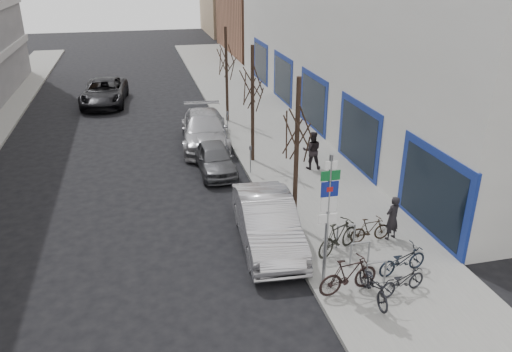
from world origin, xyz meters
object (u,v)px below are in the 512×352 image
meter_front (286,214)px  parked_car_front (267,222)px  tree_near (298,119)px  meter_back (228,121)px  bike_near_left (374,282)px  meter_mid (250,157)px  bike_far_curb (403,279)px  bike_rack (360,251)px  tree_mid (252,77)px  pedestrian_far (312,150)px  parked_car_back (205,130)px  lane_car (104,92)px  bike_mid_curb (403,258)px  bike_near_right (349,275)px  bike_mid_inner (338,237)px  tree_far (226,52)px  highway_sign_pole (328,213)px  pedestrian_near (392,218)px  bike_far_inner (370,229)px  parked_car_mid (215,158)px

meter_front → parked_car_front: bearing=-158.5°
tree_near → meter_back: (-0.45, 10.50, -3.19)m
tree_near → bike_near_left: tree_near is taller
meter_back → meter_mid: bearing=-90.0°
meter_mid → bike_far_curb: (2.23, -9.50, -0.29)m
bike_near_left → bike_rack: bearing=79.1°
tree_mid → pedestrian_far: 4.20m
parked_car_back → lane_car: bearing=124.4°
bike_near_left → bike_mid_curb: bike_near_left is taller
bike_rack → bike_near_right: bike_near_right is taller
bike_mid_curb → lane_car: lane_car is taller
meter_mid → meter_back: (0.00, 5.50, 0.00)m
bike_near_left → bike_mid_inner: size_ratio=0.93×
parked_car_front → meter_mid: bearing=86.3°
tree_far → meter_front: size_ratio=4.33×
highway_sign_pole → meter_mid: bearing=91.7°
lane_car → tree_near: bearing=-64.5°
meter_back → parked_car_back: (-1.40, -1.04, -0.08)m
bike_near_left → parked_car_back: size_ratio=0.31×
meter_back → pedestrian_near: 12.61m
pedestrian_far → bike_far_inner: bearing=100.8°
bike_rack → parked_car_mid: size_ratio=0.58×
highway_sign_pole → meter_back: 14.10m
meter_mid → bike_near_left: bearing=-82.1°
lane_car → pedestrian_far: bearing=-51.2°
bike_mid_inner → bike_near_left: bearing=153.3°
highway_sign_pole → tree_mid: bearing=88.9°
tree_mid → meter_front: (-0.45, -7.00, -3.19)m
meter_front → lane_car: bearing=109.1°
tree_near → bike_near_left: 5.75m
bike_mid_curb → bike_far_curb: bike_mid_curb is taller
tree_mid → bike_near_right: (0.31, -10.59, -3.38)m
bike_near_right → parked_car_back: parked_car_back is taller
bike_mid_curb → parked_car_front: 4.46m
meter_back → bike_mid_inner: bearing=-84.2°
tree_mid → tree_near: bearing=-90.0°
bike_rack → pedestrian_near: 2.13m
bike_near_left → pedestrian_far: pedestrian_far is taller
bike_rack → meter_mid: (-1.65, 7.90, 0.26)m
meter_back → pedestrian_far: bearing=-63.5°
bike_far_inner → bike_near_right: bearing=139.1°
bike_far_curb → parked_car_front: size_ratio=0.31×
meter_back → parked_car_mid: (-1.46, -4.67, -0.25)m
parked_car_front → meter_front: bearing=25.2°
meter_mid → bike_mid_curb: bearing=-72.4°
bike_far_inner → bike_far_curb: bearing=168.9°
bike_rack → bike_mid_curb: bearing=-32.4°
tree_mid → bike_mid_curb: tree_mid is taller
parked_car_mid → lane_car: (-5.27, 13.15, 0.15)m
bike_near_left → bike_near_right: bearing=141.8°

